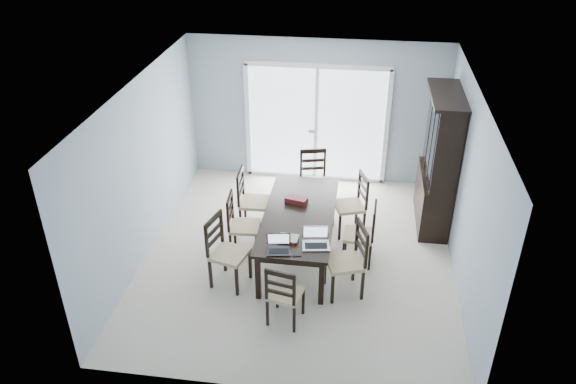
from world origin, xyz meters
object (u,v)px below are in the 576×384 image
(chair_left_near, at_px, (222,244))
(chair_end_near, at_px, (283,290))
(dining_table, at_px, (299,218))
(hot_tub, at_px, (285,130))
(laptop_silver, at_px, (316,243))
(game_box, at_px, (296,200))
(chair_end_far, at_px, (314,173))
(chair_right_near, at_px, (352,252))
(chair_right_far, at_px, (356,198))
(laptop_dark, at_px, (279,248))
(cell_phone, at_px, (297,255))
(china_hutch, at_px, (439,163))
(chair_left_far, at_px, (248,194))
(chair_right_mid, at_px, (366,228))
(chair_left_mid, at_px, (238,218))

(chair_left_near, xyz_separation_m, chair_end_near, (0.94, -0.74, -0.08))
(dining_table, distance_m, hot_tub, 3.54)
(laptop_silver, bearing_deg, game_box, 101.47)
(chair_end_far, bearing_deg, chair_right_near, 95.02)
(chair_right_far, height_order, chair_end_near, chair_right_far)
(laptop_dark, xyz_separation_m, game_box, (0.07, 1.25, -0.01))
(laptop_silver, xyz_separation_m, cell_phone, (-0.22, -0.24, -0.05))
(china_hutch, xyz_separation_m, chair_left_far, (-2.90, -0.60, -0.44))
(hot_tub, bearing_deg, laptop_silver, -76.49)
(chair_end_near, relative_size, chair_end_far, 0.89)
(chair_end_far, distance_m, laptop_dark, 2.44)
(china_hutch, distance_m, chair_left_near, 3.60)
(china_hutch, bearing_deg, laptop_silver, -130.32)
(chair_right_mid, bearing_deg, cell_phone, 142.28)
(dining_table, xyz_separation_m, chair_end_far, (0.06, 1.47, -0.05))
(chair_right_far, bearing_deg, chair_end_far, 27.67)
(cell_phone, height_order, hot_tub, hot_tub)
(chair_right_near, bearing_deg, chair_left_near, 72.29)
(chair_left_far, distance_m, laptop_dark, 1.76)
(chair_end_near, height_order, laptop_silver, chair_end_near)
(chair_left_near, height_order, cell_phone, chair_left_near)
(dining_table, relative_size, chair_end_near, 2.10)
(chair_right_far, bearing_deg, china_hutch, -89.20)
(chair_left_far, xyz_separation_m, laptop_silver, (1.19, -1.41, 0.18))
(cell_phone, bearing_deg, dining_table, 81.65)
(chair_right_mid, bearing_deg, chair_right_far, 15.31)
(dining_table, distance_m, chair_left_mid, 0.90)
(china_hutch, distance_m, laptop_silver, 2.65)
(chair_right_near, bearing_deg, chair_right_mid, -32.53)
(chair_right_mid, bearing_deg, chair_left_near, 113.72)
(hot_tub, bearing_deg, chair_left_far, -93.54)
(dining_table, relative_size, chair_end_far, 1.87)
(chair_left_near, height_order, chair_left_mid, chair_left_near)
(chair_left_near, distance_m, chair_end_near, 1.20)
(china_hutch, relative_size, cell_phone, 19.64)
(chair_left_near, bearing_deg, cell_phone, 89.87)
(chair_right_mid, height_order, cell_phone, chair_right_mid)
(chair_right_mid, height_order, laptop_dark, chair_right_mid)
(laptop_dark, bearing_deg, laptop_silver, 13.20)
(laptop_dark, bearing_deg, chair_left_mid, 120.07)
(chair_right_mid, xyz_separation_m, cell_phone, (-0.87, -1.01, 0.17))
(china_hutch, bearing_deg, chair_left_mid, -156.67)
(chair_left_near, distance_m, laptop_dark, 0.86)
(chair_right_near, distance_m, chair_end_near, 1.12)
(cell_phone, bearing_deg, chair_end_near, -117.05)
(game_box, distance_m, hot_tub, 3.24)
(dining_table, xyz_separation_m, cell_phone, (0.09, -1.00, 0.08))
(chair_left_mid, relative_size, chair_right_mid, 1.01)
(laptop_dark, distance_m, laptop_silver, 0.50)
(chair_left_mid, distance_m, chair_end_near, 1.69)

